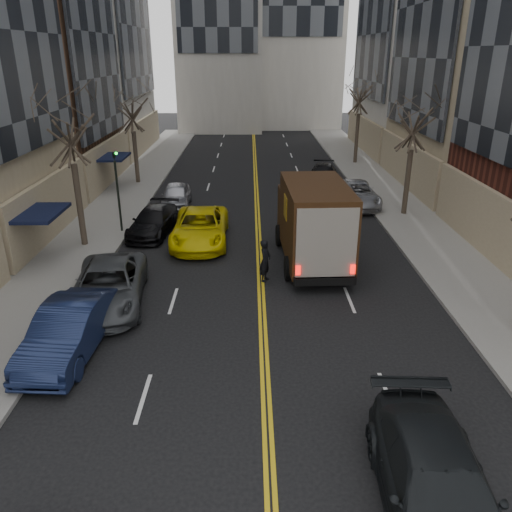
{
  "coord_description": "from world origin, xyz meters",
  "views": [
    {
      "loc": [
        -0.43,
        -3.63,
        9.12
      ],
      "look_at": [
        -0.23,
        13.27,
        2.2
      ],
      "focal_mm": 35.0,
      "sensor_mm": 36.0,
      "label": 1
    }
  ],
  "objects_px": {
    "observer_sedan": "(437,488)",
    "ups_truck": "(313,223)",
    "taxi": "(200,227)",
    "pedestrian": "(265,261)"
  },
  "relations": [
    {
      "from": "observer_sedan",
      "to": "pedestrian",
      "type": "distance_m",
      "value": 12.29
    },
    {
      "from": "observer_sedan",
      "to": "pedestrian",
      "type": "bearing_deg",
      "value": 108.31
    },
    {
      "from": "observer_sedan",
      "to": "ups_truck",
      "type": "bearing_deg",
      "value": 97.24
    },
    {
      "from": "observer_sedan",
      "to": "pedestrian",
      "type": "relative_size",
      "value": 3.1
    },
    {
      "from": "ups_truck",
      "to": "taxi",
      "type": "xyz_separation_m",
      "value": [
        -5.42,
        2.69,
        -1.12
      ]
    },
    {
      "from": "observer_sedan",
      "to": "taxi",
      "type": "xyz_separation_m",
      "value": [
        -6.39,
        16.57,
        0.01
      ]
    },
    {
      "from": "taxi",
      "to": "pedestrian",
      "type": "bearing_deg",
      "value": -56.48
    },
    {
      "from": "taxi",
      "to": "observer_sedan",
      "type": "bearing_deg",
      "value": -69.61
    },
    {
      "from": "taxi",
      "to": "pedestrian",
      "type": "height_order",
      "value": "pedestrian"
    },
    {
      "from": "observer_sedan",
      "to": "taxi",
      "type": "distance_m",
      "value": 17.76
    }
  ]
}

